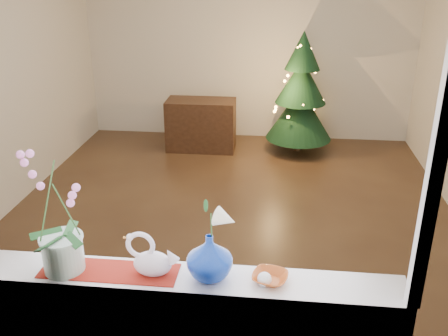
# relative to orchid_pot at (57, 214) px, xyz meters

# --- Properties ---
(ground) EXTENTS (5.00, 5.00, 0.00)m
(ground) POSITION_rel_orchid_pot_xyz_m (0.61, 2.38, -1.24)
(ground) COLOR #332015
(ground) RESTS_ON ground
(wall_back) EXTENTS (4.50, 0.10, 2.70)m
(wall_back) POSITION_rel_orchid_pot_xyz_m (0.61, 4.88, 0.11)
(wall_back) COLOR beige
(wall_back) RESTS_ON ground
(wall_front) EXTENTS (4.50, 0.10, 2.70)m
(wall_front) POSITION_rel_orchid_pot_xyz_m (0.61, -0.12, 0.11)
(wall_front) COLOR beige
(wall_front) RESTS_ON ground
(windowsill) EXTENTS (2.20, 0.26, 0.04)m
(windowsill) POSITION_rel_orchid_pot_xyz_m (0.61, 0.01, -0.34)
(windowsill) COLOR white
(windowsill) RESTS_ON window_apron
(window_frame) EXTENTS (2.22, 0.06, 1.60)m
(window_frame) POSITION_rel_orchid_pot_xyz_m (0.61, -0.09, 0.46)
(window_frame) COLOR white
(window_frame) RESTS_ON windowsill
(runner) EXTENTS (0.70, 0.20, 0.01)m
(runner) POSITION_rel_orchid_pot_xyz_m (0.23, 0.01, -0.32)
(runner) COLOR maroon
(runner) RESTS_ON windowsill
(orchid_pot) EXTENTS (0.28, 0.28, 0.64)m
(orchid_pot) POSITION_rel_orchid_pot_xyz_m (0.00, 0.00, 0.00)
(orchid_pot) COLOR beige
(orchid_pot) RESTS_ON windowsill
(swan) EXTENTS (0.28, 0.16, 0.22)m
(swan) POSITION_rel_orchid_pot_xyz_m (0.45, 0.01, -0.21)
(swan) COLOR silver
(swan) RESTS_ON windowsill
(blue_vase) EXTENTS (0.31, 0.31, 0.27)m
(blue_vase) POSITION_rel_orchid_pot_xyz_m (0.74, 0.02, -0.18)
(blue_vase) COLOR navy
(blue_vase) RESTS_ON windowsill
(lily) EXTENTS (0.15, 0.09, 0.20)m
(lily) POSITION_rel_orchid_pot_xyz_m (0.74, 0.02, 0.05)
(lily) COLOR white
(lily) RESTS_ON blue_vase
(paperweight) EXTENTS (0.08, 0.08, 0.07)m
(paperweight) POSITION_rel_orchid_pot_xyz_m (1.01, -0.02, -0.29)
(paperweight) COLOR white
(paperweight) RESTS_ON windowsill
(amber_dish) EXTENTS (0.18, 0.18, 0.04)m
(amber_dish) POSITION_rel_orchid_pot_xyz_m (1.04, 0.02, -0.30)
(amber_dish) COLOR #AA4818
(amber_dish) RESTS_ON windowsill
(xmas_tree) EXTENTS (0.93, 0.93, 1.58)m
(xmas_tree) POSITION_rel_orchid_pot_xyz_m (1.32, 4.33, -0.45)
(xmas_tree) COLOR black
(xmas_tree) RESTS_ON ground
(side_table) EXTENTS (0.91, 0.46, 0.68)m
(side_table) POSITION_rel_orchid_pot_xyz_m (0.03, 4.26, -0.90)
(side_table) COLOR black
(side_table) RESTS_ON ground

